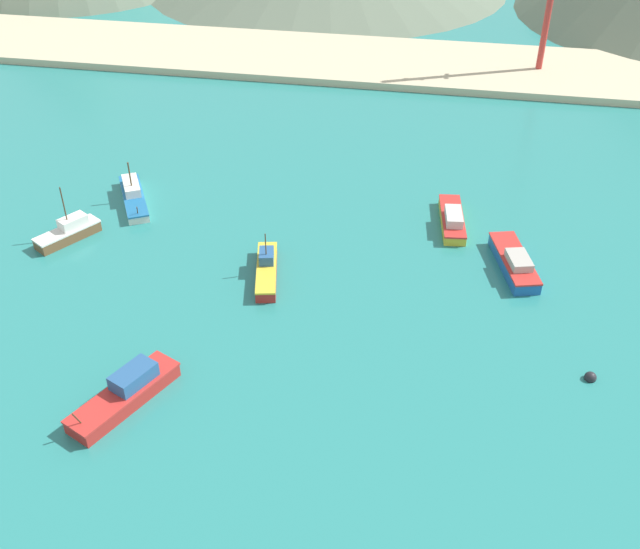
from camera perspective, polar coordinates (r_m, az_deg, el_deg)
ground at (r=63.75m, az=-11.84°, el=-12.27°), size 260.00×280.00×0.50m
fishing_boat_0 at (r=66.56m, az=-14.55°, el=-8.71°), size 7.19×10.97×2.91m
fishing_boat_1 at (r=89.58m, az=-18.60°, el=3.11°), size 5.95×7.63×6.63m
fishing_boat_2 at (r=79.15m, az=-4.09°, el=0.40°), size 4.05×9.70×4.95m
fishing_boat_4 at (r=88.90m, az=10.06°, el=4.20°), size 3.65×10.04×2.27m
fishing_boat_5 at (r=82.63m, az=14.61°, el=0.92°), size 5.46×10.62×2.30m
fishing_boat_7 at (r=95.20m, az=-14.06°, el=5.87°), size 7.39×10.75×5.31m
buoy_0 at (r=71.20m, az=19.91°, el=-7.39°), size 1.09×1.09×1.09m
beach_strip at (r=137.89m, az=1.61°, el=16.11°), size 247.00×23.66×1.20m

